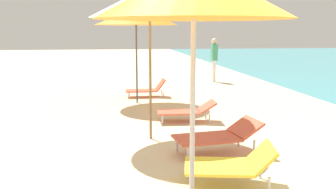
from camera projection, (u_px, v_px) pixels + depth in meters
lounger_nearest_shoreside at (231, 164)px, 5.21m from camera, size 1.31×0.92×0.59m
umbrella_second at (150, 2)px, 7.11m from camera, size 2.28×2.28×2.98m
lounger_second_shoreside at (187, 111)px, 8.90m from camera, size 1.38×0.63×0.49m
lounger_second_inland at (218, 135)px, 6.56m from camera, size 1.55×0.88×0.58m
umbrella_farthest at (136, 17)px, 10.86m from camera, size 2.38×2.38×2.77m
lounger_farthest_shoreside at (147, 89)px, 12.26m from camera, size 1.27×0.57×0.58m
person_walking_mid at (214, 55)px, 15.74m from camera, size 0.24×0.37×1.79m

